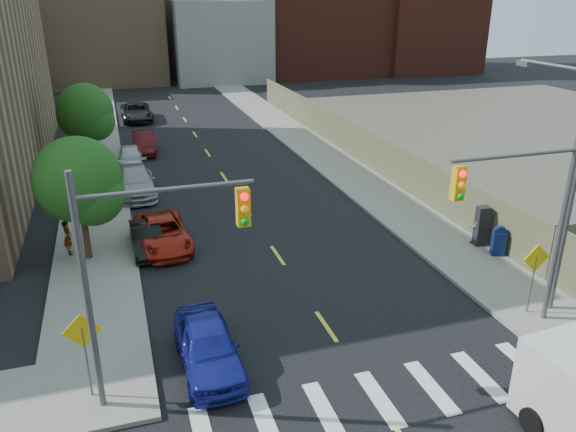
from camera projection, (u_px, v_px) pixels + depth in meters
sidewalk_nw at (96, 131)px, 47.17m from camera, size 3.50×73.00×0.15m
sidewalk_ne at (273, 119)px, 51.50m from camera, size 3.50×73.00×0.15m
fence_north at (351, 139)px, 39.63m from camera, size 0.12×44.00×2.50m
gravel_lot at (543, 132)px, 47.00m from camera, size 36.00×42.00×0.06m
bg_bldg_midwest at (104, 21)px, 71.90m from camera, size 14.00×16.00×15.00m
bg_bldg_center at (216, 40)px, 74.98m from camera, size 12.00×16.00×10.00m
bg_bldg_east at (309, 14)px, 79.55m from camera, size 18.00×18.00×16.00m
bg_bldg_fareast at (417, 6)px, 81.88m from camera, size 14.00×16.00×18.00m
signal_nw at (144, 257)px, 14.58m from camera, size 4.59×0.30×7.00m
signal_ne at (527, 207)px, 17.93m from camera, size 4.59×0.30×7.00m
streetlight_ne at (567, 172)px, 19.09m from camera, size 0.25×3.70×9.00m
warn_sign_nw at (84, 340)px, 15.45m from camera, size 1.06×0.06×2.83m
warn_sign_ne at (535, 266)px, 19.65m from camera, size 1.06×0.06×2.83m
warn_sign_midwest at (90, 189)px, 27.41m from camera, size 1.06×0.06×2.83m
tree_west_near at (79, 185)px, 23.30m from camera, size 3.66×3.64×5.52m
tree_west_far at (85, 115)px, 36.58m from camera, size 3.66×3.64×5.52m
parked_car_blue at (208, 346)px, 17.33m from camera, size 1.84×4.41×1.49m
parked_car_black at (146, 238)px, 25.26m from camera, size 1.40×3.77×1.23m
parked_car_red at (162, 233)px, 25.64m from camera, size 2.50×4.97×1.35m
parked_car_silver at (135, 182)px, 32.31m from camera, size 2.20×5.28×1.52m
parked_car_white at (130, 156)px, 37.79m from camera, size 1.74×3.93×1.32m
parked_car_maroon at (144, 142)px, 40.78m from camera, size 1.77×4.61×1.50m
parked_car_grey at (136, 112)px, 50.98m from camera, size 2.72×5.73×1.58m
mailbox at (499, 241)px, 24.52m from camera, size 0.67×0.60×1.36m
payphone at (482, 226)px, 25.40m from camera, size 0.60×0.52×1.85m
pedestrian_west at (68, 237)px, 24.54m from camera, size 0.48×0.64×1.58m
pedestrian_east at (476, 227)px, 25.66m from camera, size 0.87×0.73×1.58m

